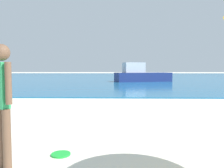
% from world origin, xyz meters
% --- Properties ---
extents(water, '(160.00, 60.00, 0.06)m').
position_xyz_m(water, '(0.00, 43.75, 0.03)').
color(water, '#1E6B9E').
rests_on(water, ground).
extents(person_standing, '(0.33, 0.25, 1.67)m').
position_xyz_m(person_standing, '(-1.95, 6.48, 0.95)').
color(person_standing, brown).
rests_on(person_standing, ground).
extents(frisbee, '(0.30, 0.30, 0.03)m').
position_xyz_m(frisbee, '(-1.31, 6.96, 0.01)').
color(frisbee, green).
rests_on(frisbee, ground).
extents(boat_near, '(5.99, 3.38, 1.94)m').
position_xyz_m(boat_near, '(1.93, 26.77, 0.73)').
color(boat_near, navy).
rests_on(boat_near, water).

